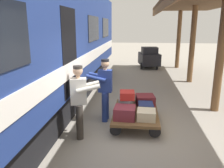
{
  "coord_description": "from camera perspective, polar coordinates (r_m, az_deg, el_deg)",
  "views": [
    {
      "loc": [
        0.21,
        5.23,
        2.57
      ],
      "look_at": [
        0.84,
        -0.31,
        1.15
      ],
      "focal_mm": 37.22,
      "sensor_mm": 36.0,
      "label": 1
    }
  ],
  "objects": [
    {
      "name": "suitcase_gray_aluminum",
      "position": [
        6.15,
        3.42,
        -4.34
      ],
      "size": [
        0.37,
        0.44,
        0.18
      ],
      "primitive_type": "cube",
      "rotation": [
        0.0,
        0.0,
        -0.14
      ],
      "color": "#9EA0A5",
      "rests_on": "suitcase_brown_leather"
    },
    {
      "name": "luggage_cart",
      "position": [
        6.26,
        5.82,
        -7.06
      ],
      "size": [
        1.2,
        1.91,
        0.35
      ],
      "color": "brown",
      "rests_on": "ground_plane"
    },
    {
      "name": "suitcase_navy_fabric",
      "position": [
        6.21,
        8.27,
        -5.72
      ],
      "size": [
        0.41,
        0.5,
        0.23
      ],
      "primitive_type": "cube",
      "rotation": [
        0.0,
        0.0,
        0.05
      ],
      "color": "navy",
      "rests_on": "luggage_cart"
    },
    {
      "name": "baggage_tug",
      "position": [
        14.45,
        9.1,
        6.39
      ],
      "size": [
        1.36,
        1.85,
        1.3
      ],
      "color": "black",
      "rests_on": "ground_plane"
    },
    {
      "name": "suitcase_red_plastic",
      "position": [
        6.06,
        3.76,
        -2.73
      ],
      "size": [
        0.41,
        0.43,
        0.2
      ],
      "primitive_type": "cube",
      "rotation": [
        0.0,
        0.0,
        0.07
      ],
      "color": "#AD231E",
      "rests_on": "suitcase_gray_aluminum"
    },
    {
      "name": "ground_plane",
      "position": [
        5.83,
        8.03,
        -12.02
      ],
      "size": [
        60.0,
        60.0,
        0.0
      ],
      "primitive_type": "plane",
      "color": "gray"
    },
    {
      "name": "suitcase_cream_canvas",
      "position": [
        5.72,
        8.42,
        -7.48
      ],
      "size": [
        0.46,
        0.47,
        0.23
      ],
      "primitive_type": "cube",
      "rotation": [
        0.0,
        0.0,
        -0.04
      ],
      "color": "beige",
      "rests_on": "luggage_cart"
    },
    {
      "name": "porter_by_door",
      "position": [
        5.34,
        -7.92,
        -3.8
      ],
      "size": [
        0.72,
        0.53,
        1.7
      ],
      "color": "#332D28",
      "rests_on": "ground_plane"
    },
    {
      "name": "porter_in_overalls",
      "position": [
        6.25,
        -1.85,
        -0.96
      ],
      "size": [
        0.67,
        0.43,
        1.7
      ],
      "color": "navy",
      "rests_on": "ground_plane"
    },
    {
      "name": "suitcase_slate_roller",
      "position": [
        6.7,
        3.69,
        -4.0
      ],
      "size": [
        0.44,
        0.52,
        0.24
      ],
      "primitive_type": "cube",
      "rotation": [
        0.0,
        0.0,
        0.03
      ],
      "color": "#4C515B",
      "rests_on": "luggage_cart"
    },
    {
      "name": "train_car",
      "position": [
        6.08,
        -24.13,
        8.26
      ],
      "size": [
        3.02,
        16.88,
        4.0
      ],
      "color": "navy",
      "rests_on": "ground_plane"
    },
    {
      "name": "suitcase_brown_leather",
      "position": [
        6.22,
        3.44,
        -5.83
      ],
      "size": [
        0.41,
        0.48,
        0.17
      ],
      "primitive_type": "cube",
      "rotation": [
        0.0,
        0.0,
        -0.08
      ],
      "color": "brown",
      "rests_on": "luggage_cart"
    },
    {
      "name": "suitcase_burgundy_valise",
      "position": [
        5.71,
        3.15,
        -7.03
      ],
      "size": [
        0.53,
        0.52,
        0.29
      ],
      "primitive_type": "cube",
      "rotation": [
        0.0,
        0.0,
        -0.04
      ],
      "color": "maroon",
      "rests_on": "luggage_cart"
    },
    {
      "name": "suitcase_maroon_trunk",
      "position": [
        6.7,
        8.16,
        -3.94
      ],
      "size": [
        0.57,
        0.57,
        0.29
      ],
      "primitive_type": "cube",
      "rotation": [
        0.0,
        0.0,
        0.13
      ],
      "color": "maroon",
      "rests_on": "luggage_cart"
    }
  ]
}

